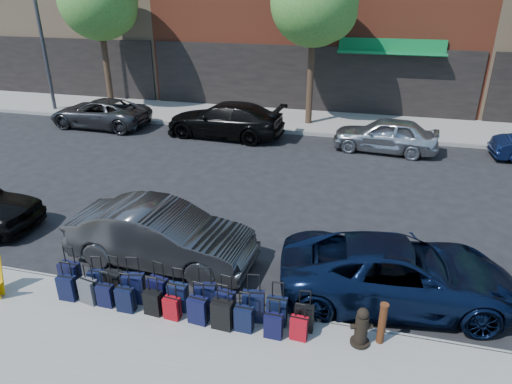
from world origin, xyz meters
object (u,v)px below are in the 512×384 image
(car_near_2, at_px, (398,272))
(suitcase_front_5, at_px, (178,297))
(streetlight, at_px, (42,19))
(car_near_1, at_px, (161,235))
(fire_hydrant, at_px, (361,328))
(car_far_2, at_px, (385,135))
(tree_center, at_px, (317,4))
(car_far_1, at_px, (225,120))
(tree_left, at_px, (101,2))
(car_far_0, at_px, (100,113))
(bollard, at_px, (382,323))

(car_near_2, bearing_deg, suitcase_front_5, 103.18)
(streetlight, bearing_deg, car_near_1, -45.77)
(fire_hydrant, bearing_deg, streetlight, 123.70)
(fire_hydrant, bearing_deg, car_far_2, 71.54)
(tree_center, height_order, car_far_1, tree_center)
(suitcase_front_5, distance_m, car_near_2, 4.62)
(car_far_2, bearing_deg, car_far_1, -86.98)
(streetlight, height_order, car_far_2, streetlight)
(tree_center, distance_m, car_near_2, 14.03)
(car_near_2, height_order, car_far_1, car_far_1)
(tree_left, relative_size, fire_hydrant, 9.07)
(car_near_2, distance_m, car_far_2, 9.84)
(car_far_0, bearing_deg, car_near_2, 54.98)
(streetlight, distance_m, bollard, 21.97)
(car_far_0, height_order, car_far_2, car_far_2)
(car_near_2, bearing_deg, car_far_1, 27.58)
(tree_center, xyz_separation_m, car_far_0, (-9.71, -2.59, -4.75))
(car_far_0, bearing_deg, suitcase_front_5, 39.67)
(car_far_2, bearing_deg, tree_left, -96.40)
(suitcase_front_5, height_order, car_near_1, car_near_1)
(tree_center, bearing_deg, fire_hydrant, -78.38)
(car_far_2, bearing_deg, streetlight, -92.08)
(tree_left, distance_m, car_near_2, 19.58)
(streetlight, distance_m, car_near_2, 21.25)
(bollard, relative_size, car_far_0, 0.18)
(car_far_0, bearing_deg, bollard, 50.22)
(fire_hydrant, height_order, bollard, bollard)
(fire_hydrant, xyz_separation_m, bollard, (0.36, 0.14, 0.08))
(car_far_1, height_order, car_far_2, car_far_1)
(streetlight, bearing_deg, car_far_1, -10.80)
(tree_center, relative_size, suitcase_front_5, 7.59)
(bollard, bearing_deg, streetlight, 140.96)
(tree_center, xyz_separation_m, car_far_2, (3.39, -2.87, -4.71))
(tree_center, relative_size, streetlight, 0.91)
(suitcase_front_5, height_order, car_near_2, car_near_2)
(streetlight, xyz_separation_m, car_far_1, (9.95, -1.90, -3.90))
(tree_left, bearing_deg, fire_hydrant, -46.98)
(streetlight, xyz_separation_m, car_far_0, (3.73, -1.89, -4.00))
(car_near_2, bearing_deg, tree_left, 40.46)
(streetlight, xyz_separation_m, car_near_2, (17.07, -12.01, -3.97))
(tree_left, relative_size, streetlight, 0.91)
(suitcase_front_5, distance_m, car_far_2, 12.18)
(tree_center, bearing_deg, tree_left, 180.00)
(car_near_1, distance_m, car_far_0, 12.74)
(bollard, bearing_deg, fire_hydrant, -159.04)
(car_far_0, bearing_deg, tree_center, 107.07)
(streetlight, bearing_deg, tree_center, 2.98)
(car_far_2, bearing_deg, car_near_2, 6.69)
(car_far_2, bearing_deg, bollard, 4.95)
(fire_hydrant, distance_m, car_far_1, 13.48)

